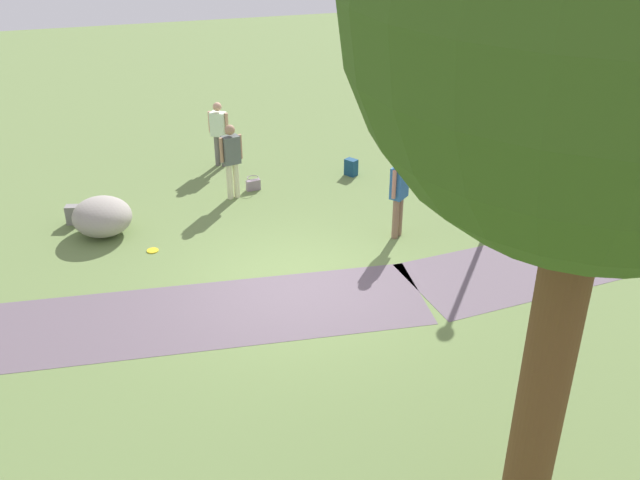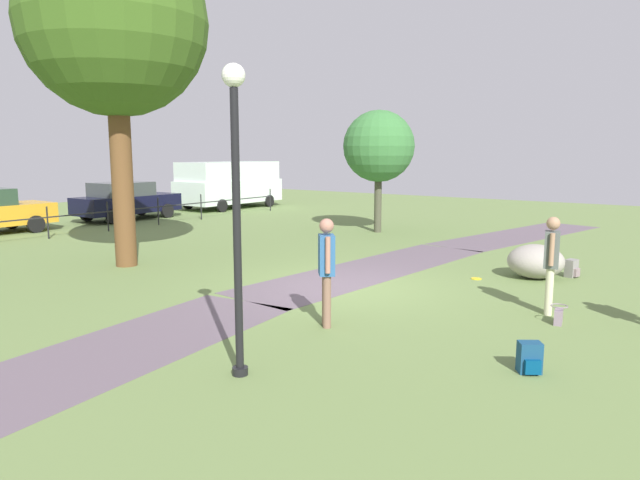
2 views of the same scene
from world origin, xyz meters
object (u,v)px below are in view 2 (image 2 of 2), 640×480
at_px(large_shade_tree, 114,24).
at_px(lawn_boulder, 536,261).
at_px(man_near_boulder, 327,264).
at_px(parked_coupe_black, 126,200).
at_px(delivery_van, 229,183).
at_px(frisbee_on_grass, 476,279).
at_px(young_tree_near_path, 379,147).
at_px(handbag_on_grass, 559,315).
at_px(backpack_by_boulder, 572,269).
at_px(lamp_post, 236,190).
at_px(spare_backpack_on_lawn, 530,358).
at_px(woman_with_handbag, 551,258).

height_order(large_shade_tree, lawn_boulder, large_shade_tree).
height_order(man_near_boulder, parked_coupe_black, man_near_boulder).
bearing_deg(delivery_van, frisbee_on_grass, -118.16).
xyz_separation_m(frisbee_on_grass, delivery_van, (8.58, 16.03, 1.26)).
bearing_deg(man_near_boulder, delivery_van, 48.94).
height_order(young_tree_near_path, handbag_on_grass, young_tree_near_path).
xyz_separation_m(backpack_by_boulder, frisbee_on_grass, (-1.46, 1.66, -0.18)).
bearing_deg(backpack_by_boulder, man_near_boulder, 159.11).
xyz_separation_m(backpack_by_boulder, parked_coupe_black, (0.98, 17.58, 0.62)).
relative_size(lamp_post, spare_backpack_on_lawn, 9.52).
height_order(large_shade_tree, handbag_on_grass, large_shade_tree).
bearing_deg(backpack_by_boulder, lamp_post, 166.21).
xyz_separation_m(lawn_boulder, man_near_boulder, (-5.64, 1.74, 0.64)).
distance_m(woman_with_handbag, spare_backpack_on_lawn, 3.08).
xyz_separation_m(lamp_post, delivery_van, (15.64, 15.59, -1.07)).
bearing_deg(lawn_boulder, lamp_post, 169.63).
distance_m(large_shade_tree, lamp_post, 8.66).
distance_m(handbag_on_grass, backpack_by_boulder, 3.95).
height_order(young_tree_near_path, man_near_boulder, young_tree_near_path).
distance_m(handbag_on_grass, parked_coupe_black, 18.87).
bearing_deg(woman_with_handbag, handbag_on_grass, -149.94).
xyz_separation_m(frisbee_on_grass, parked_coupe_black, (2.45, 15.92, 0.80)).
xyz_separation_m(parked_coupe_black, delivery_van, (6.13, 0.10, 0.46)).
height_order(woman_with_handbag, frisbee_on_grass, woman_with_handbag).
distance_m(handbag_on_grass, delivery_van, 21.40).
bearing_deg(frisbee_on_grass, backpack_by_boulder, -48.56).
relative_size(lamp_post, delivery_van, 0.71).
bearing_deg(frisbee_on_grass, young_tree_near_path, 46.52).
bearing_deg(large_shade_tree, lawn_boulder, -62.70).
height_order(large_shade_tree, spare_backpack_on_lawn, large_shade_tree).
distance_m(lawn_boulder, delivery_van, 18.72).
xyz_separation_m(young_tree_near_path, delivery_van, (3.31, 10.47, -1.70)).
bearing_deg(delivery_van, man_near_boulder, -131.06).
height_order(woman_with_handbag, man_near_boulder, man_near_boulder).
bearing_deg(woman_with_handbag, backpack_by_boulder, 5.79).
height_order(handbag_on_grass, frisbee_on_grass, handbag_on_grass).
xyz_separation_m(large_shade_tree, lawn_boulder, (4.45, -8.62, -5.34)).
relative_size(man_near_boulder, handbag_on_grass, 5.23).
bearing_deg(spare_backpack_on_lawn, large_shade_tree, 82.70).
height_order(young_tree_near_path, lawn_boulder, young_tree_near_path).
xyz_separation_m(woman_with_handbag, delivery_van, (10.51, 18.03, 0.28)).
relative_size(large_shade_tree, man_near_boulder, 4.53).
distance_m(lamp_post, delivery_van, 22.11).
bearing_deg(woman_with_handbag, young_tree_near_path, 46.38).
height_order(young_tree_near_path, woman_with_handbag, young_tree_near_path).
distance_m(lawn_boulder, spare_backpack_on_lawn, 5.94).
height_order(lamp_post, delivery_van, lamp_post).
relative_size(young_tree_near_path, man_near_boulder, 2.41).
relative_size(young_tree_near_path, lamp_post, 1.11).
bearing_deg(parked_coupe_black, delivery_van, 0.97).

